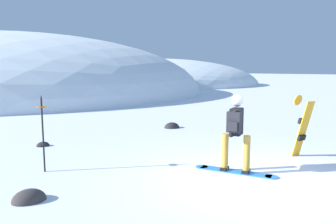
{
  "coord_description": "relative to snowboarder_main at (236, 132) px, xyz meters",
  "views": [
    {
      "loc": [
        -4.72,
        -4.64,
        2.24
      ],
      "look_at": [
        -0.01,
        3.56,
        1.0
      ],
      "focal_mm": 34.32,
      "sensor_mm": 36.0,
      "label": 1
    }
  ],
  "objects": [
    {
      "name": "rock_dark",
      "position": [
        -4.11,
        0.61,
        -0.92
      ],
      "size": [
        0.57,
        0.49,
        0.4
      ],
      "color": "#383333",
      "rests_on": "ground"
    },
    {
      "name": "snowboarder_main",
      "position": [
        0.0,
        0.0,
        0.0
      ],
      "size": [
        1.14,
        1.58,
        1.71
      ],
      "color": "blue",
      "rests_on": "ground"
    },
    {
      "name": "rock_small",
      "position": [
        -3.25,
        4.74,
        -0.92
      ],
      "size": [
        0.37,
        0.32,
        0.26
      ],
      "color": "#282628",
      "rests_on": "ground"
    },
    {
      "name": "ridge_peak_main",
      "position": [
        -1.68,
        27.59,
        -0.92
      ],
      "size": [
        34.45,
        31.01,
        11.07
      ],
      "color": "silver",
      "rests_on": "ground"
    },
    {
      "name": "spare_snowboard",
      "position": [
        2.34,
        0.12,
        -0.1
      ],
      "size": [
        0.28,
        0.45,
        1.61
      ],
      "color": "orange",
      "rests_on": "ground"
    },
    {
      "name": "ground_plane",
      "position": [
        0.05,
        -0.54,
        -0.92
      ],
      "size": [
        300.0,
        300.0,
        0.0
      ],
      "primitive_type": "plane",
      "color": "white"
    },
    {
      "name": "ridge_peak_far",
      "position": [
        18.76,
        38.8,
        -0.92
      ],
      "size": [
        31.78,
        28.6,
        7.95
      ],
      "color": "silver",
      "rests_on": "ground"
    },
    {
      "name": "piste_marker_near",
      "position": [
        -3.61,
        2.16,
        0.06
      ],
      "size": [
        0.2,
        0.2,
        1.71
      ],
      "color": "black",
      "rests_on": "ground"
    },
    {
      "name": "rock_mid",
      "position": [
        1.6,
        5.44,
        -0.92
      ],
      "size": [
        0.61,
        0.52,
        0.43
      ],
      "color": "#282628",
      "rests_on": "ground"
    }
  ]
}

